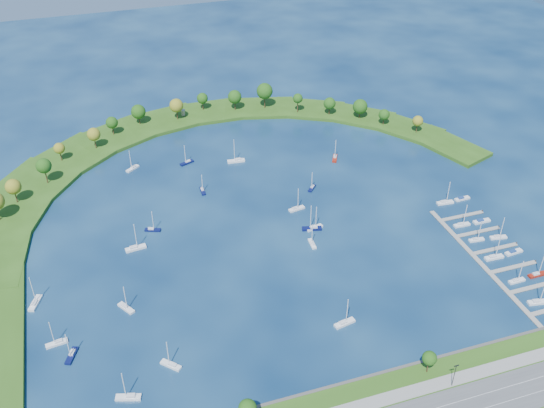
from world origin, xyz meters
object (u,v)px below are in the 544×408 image
object	(u,v)px
moored_boat_11	(344,322)
docked_boat_7	(498,237)
moored_boat_17	(171,364)
docked_boat_3	(537,274)
moored_boat_18	(297,208)
docked_boat_6	(476,239)
moored_boat_1	(135,248)
moored_boat_6	(133,168)
docked_boat_10	(445,202)
moored_boat_12	(128,397)
docked_boat_8	(462,224)
docked_boat_11	(462,199)
moored_boat_2	(312,243)
moored_boat_13	(236,160)
moored_boat_0	(312,187)
moored_boat_15	(35,302)
docked_boat_4	(494,257)
moored_boat_16	(187,162)
moored_boat_8	(72,355)
docked_boat_0	(538,302)
moored_boat_9	(57,343)
docked_boat_2	(517,280)
docked_boat_5	(514,252)
docked_boat_9	(482,221)
moored_boat_7	(314,227)
harbor_tower	(183,113)
moored_boat_10	(312,228)
moored_boat_3	(335,158)
moored_boat_14	(126,307)
moored_boat_4	(203,190)
dock_system	(495,260)

from	to	relation	value
moored_boat_11	docked_boat_7	size ratio (longest dim) A/B	1.11
moored_boat_17	docked_boat_3	distance (m)	155.19
moored_boat_18	docked_boat_6	world-z (taller)	moored_boat_18
moored_boat_1	moored_boat_6	bearing A→B (deg)	76.51
moored_boat_18	docked_boat_10	distance (m)	73.52
moored_boat_12	docked_boat_8	world-z (taller)	moored_boat_12
docked_boat_8	docked_boat_11	xyz separation A→B (m)	(12.36, 19.12, -0.30)
moored_boat_2	moored_boat_13	size ratio (longest dim) A/B	0.76
moored_boat_6	moored_boat_0	bearing A→B (deg)	113.06
moored_boat_1	moored_boat_6	world-z (taller)	moored_boat_1
moored_boat_15	docked_boat_6	bearing A→B (deg)	-73.01
moored_boat_2	docked_boat_4	world-z (taller)	docked_boat_4
docked_boat_4	moored_boat_15	bearing A→B (deg)	172.55
moored_boat_0	moored_boat_16	world-z (taller)	moored_boat_16
moored_boat_1	moored_boat_13	world-z (taller)	moored_boat_13
moored_boat_8	docked_boat_6	size ratio (longest dim) A/B	1.12
docked_boat_0	docked_boat_3	world-z (taller)	docked_boat_0
docked_boat_0	docked_boat_7	bearing A→B (deg)	85.54
moored_boat_8	moored_boat_12	distance (m)	30.29
moored_boat_1	moored_boat_18	bearing A→B (deg)	-2.18
moored_boat_9	docked_boat_0	distance (m)	186.62
moored_boat_2	docked_boat_2	bearing A→B (deg)	-120.96
docked_boat_10	moored_boat_15	bearing A→B (deg)	-171.33
moored_boat_2	docked_boat_5	size ratio (longest dim) A/B	1.23
docked_boat_9	moored_boat_7	bearing A→B (deg)	166.01
harbor_tower	moored_boat_10	world-z (taller)	moored_boat_10
harbor_tower	moored_boat_2	bearing A→B (deg)	-78.27
moored_boat_1	moored_boat_7	bearing A→B (deg)	-14.27
moored_boat_8	moored_boat_16	size ratio (longest dim) A/B	1.02
moored_boat_2	moored_boat_16	bearing A→B (deg)	27.67
moored_boat_2	moored_boat_16	distance (m)	96.16
docked_boat_4	docked_boat_5	xyz separation A→B (m)	(10.47, 0.43, -0.30)
moored_boat_7	moored_boat_6	bearing A→B (deg)	121.29
docked_boat_2	docked_boat_6	bearing A→B (deg)	88.42
moored_boat_18	docked_boat_2	distance (m)	103.91
moored_boat_3	moored_boat_14	bearing A→B (deg)	-29.00
moored_boat_9	docked_boat_8	distance (m)	183.68
moored_boat_10	moored_boat_11	distance (m)	61.29
moored_boat_3	docked_boat_0	xyz separation A→B (m)	(32.05, -130.53, 0.01)
moored_boat_17	moored_boat_18	world-z (taller)	moored_boat_18
docked_boat_6	docked_boat_11	xyz separation A→B (m)	(12.35, 31.03, -0.27)
moored_boat_15	docked_boat_2	distance (m)	196.29
harbor_tower	moored_boat_14	size ratio (longest dim) A/B	0.32
docked_boat_5	moored_boat_10	bearing A→B (deg)	145.81
moored_boat_2	moored_boat_4	world-z (taller)	moored_boat_2
moored_boat_2	moored_boat_10	world-z (taller)	moored_boat_10
moored_boat_12	docked_boat_8	bearing A→B (deg)	-145.71
docked_boat_6	docked_boat_7	size ratio (longest dim) A/B	0.93
dock_system	docked_boat_2	world-z (taller)	docked_boat_2
docked_boat_6	docked_boat_10	world-z (taller)	docked_boat_10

